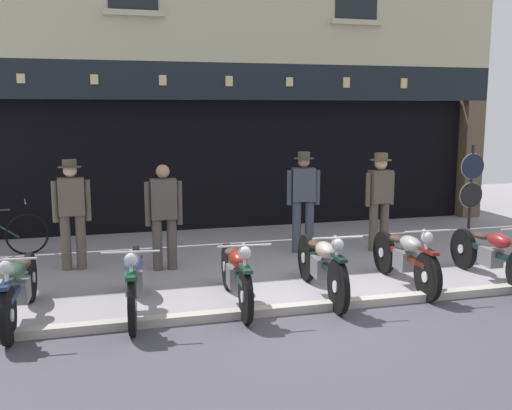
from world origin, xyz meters
TOP-DOWN VIEW (x-y plane):
  - ground at (0.00, -0.98)m, footprint 23.65×22.00m
  - shop_facade at (0.00, 7.00)m, footprint 11.95×4.42m
  - motorcycle_far_left at (-3.44, 0.63)m, footprint 0.62×2.05m
  - motorcycle_left at (-2.15, 0.57)m, footprint 0.62×2.06m
  - motorcycle_center_left at (-0.91, 0.54)m, footprint 0.62×1.95m
  - motorcycle_center at (0.24, 0.60)m, footprint 0.62×2.06m
  - motorcycle_center_right at (1.51, 0.69)m, footprint 0.62×1.95m
  - motorcycle_right at (2.80, 0.56)m, footprint 0.62×2.01m
  - salesman_left at (-2.91, 2.79)m, footprint 0.56×0.34m
  - shopkeeper_center at (-1.58, 2.42)m, footprint 0.56×0.25m
  - salesman_right at (0.82, 2.91)m, footprint 0.55×0.33m
  - assistant_far_right at (2.14, 2.72)m, footprint 0.56×0.37m
  - tyre_sign_pole at (4.75, 3.86)m, footprint 0.53×0.06m
  - advert_board_near at (-2.56, 5.40)m, footprint 0.71×0.03m
  - advert_board_far at (-3.46, 5.40)m, footprint 0.80×0.03m

SIDE VIEW (x-z plane):
  - ground at x=0.00m, z-range -0.13..0.05m
  - motorcycle_right at x=2.80m, z-range -0.04..0.87m
  - motorcycle_center_left at x=-0.91m, z-range -0.04..0.87m
  - motorcycle_far_left at x=-3.44m, z-range -0.03..0.87m
  - motorcycle_center_right at x=1.51m, z-range -0.03..0.87m
  - motorcycle_left at x=-2.15m, z-range -0.03..0.88m
  - motorcycle_center at x=0.24m, z-range -0.03..0.89m
  - shopkeeper_center at x=-1.58m, z-range 0.08..1.68m
  - salesman_left at x=-2.91m, z-range 0.09..1.77m
  - assistant_far_right at x=2.14m, z-range 0.10..1.78m
  - salesman_right at x=0.82m, z-range 0.09..1.81m
  - tyre_sign_pole at x=4.75m, z-range 0.12..1.83m
  - shop_facade at x=0.00m, z-range -1.52..5.03m
  - advert_board_far at x=-3.46m, z-range 1.26..2.27m
  - advert_board_near at x=-2.56m, z-range 1.34..2.25m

